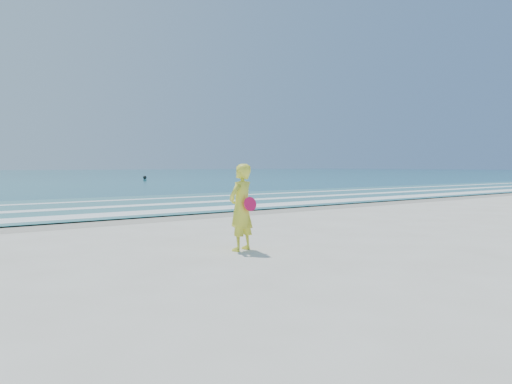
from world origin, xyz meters
TOP-DOWN VIEW (x-y plane):
  - ground at (0.00, 0.00)m, footprint 400.00×400.00m
  - wet_sand at (0.00, 9.00)m, footprint 400.00×2.40m
  - shallow at (0.00, 14.00)m, footprint 400.00×10.00m
  - foam_near at (0.00, 10.30)m, footprint 400.00×1.40m
  - foam_mid at (0.00, 13.20)m, footprint 400.00×0.90m
  - foam_far at (0.00, 16.50)m, footprint 400.00×0.60m
  - buoy at (17.94, 49.02)m, footprint 0.42×0.42m
  - woman at (-1.58, 2.57)m, footprint 0.69×0.56m

SIDE VIEW (x-z plane):
  - ground at x=0.00m, z-range 0.00..0.00m
  - wet_sand at x=0.00m, z-range 0.00..0.00m
  - shallow at x=0.00m, z-range 0.04..0.05m
  - foam_near at x=0.00m, z-range 0.05..0.06m
  - foam_mid at x=0.00m, z-range 0.05..0.06m
  - foam_far at x=0.00m, z-range 0.05..0.06m
  - buoy at x=17.94m, z-range 0.04..0.46m
  - woman at x=-1.58m, z-range 0.00..1.64m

